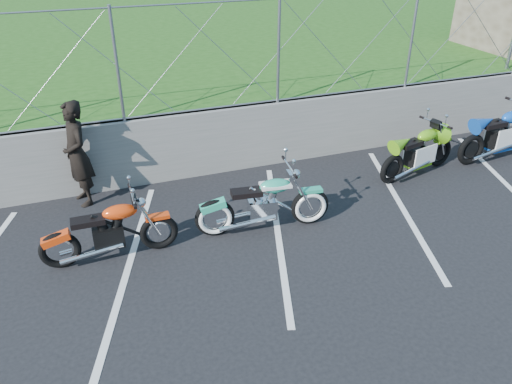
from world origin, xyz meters
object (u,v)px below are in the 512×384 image
object	(u,v)px
naked_orange	(111,233)
person_standing	(77,154)
cruiser_turquoise	(265,205)
sportbike_green	(419,153)
sportbike_blue	(502,136)

from	to	relation	value
naked_orange	person_standing	xyz separation A→B (m)	(-0.31, 1.91, 0.51)
cruiser_turquoise	naked_orange	world-z (taller)	cruiser_turquoise
naked_orange	sportbike_green	bearing A→B (deg)	8.16
sportbike_green	sportbike_blue	xyz separation A→B (m)	(2.11, 0.05, 0.05)
cruiser_turquoise	sportbike_green	world-z (taller)	cruiser_turquoise
sportbike_green	person_standing	distance (m)	6.44
person_standing	cruiser_turquoise	bearing A→B (deg)	38.87
person_standing	sportbike_green	bearing A→B (deg)	64.53
sportbike_blue	sportbike_green	bearing A→B (deg)	177.24
cruiser_turquoise	naked_orange	bearing A→B (deg)	-174.18
naked_orange	cruiser_turquoise	bearing A→B (deg)	-0.56
cruiser_turquoise	sportbike_blue	xyz separation A→B (m)	(5.71, 0.89, 0.06)
sportbike_green	cruiser_turquoise	bearing A→B (deg)	179.95
naked_orange	sportbike_blue	size ratio (longest dim) A/B	0.90
cruiser_turquoise	person_standing	xyz separation A→B (m)	(-2.73, 1.97, 0.50)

